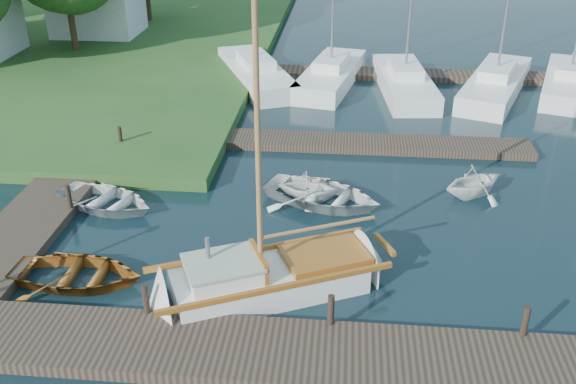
# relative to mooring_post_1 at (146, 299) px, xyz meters

# --- Properties ---
(ground) EXTENTS (160.00, 160.00, 0.00)m
(ground) POSITION_rel_mooring_post_1_xyz_m (3.00, 5.00, -0.70)
(ground) COLOR black
(ground) RESTS_ON ground
(near_dock) EXTENTS (18.00, 2.20, 0.30)m
(near_dock) POSITION_rel_mooring_post_1_xyz_m (3.00, -1.00, -0.55)
(near_dock) COLOR #2D221A
(near_dock) RESTS_ON ground
(left_dock) EXTENTS (2.20, 18.00, 0.30)m
(left_dock) POSITION_rel_mooring_post_1_xyz_m (-5.00, 7.00, -0.55)
(left_dock) COLOR #2D221A
(left_dock) RESTS_ON ground
(far_dock) EXTENTS (14.00, 1.60, 0.30)m
(far_dock) POSITION_rel_mooring_post_1_xyz_m (5.00, 11.50, -0.55)
(far_dock) COLOR #2D221A
(far_dock) RESTS_ON ground
(pontoon) EXTENTS (30.00, 1.60, 0.30)m
(pontoon) POSITION_rel_mooring_post_1_xyz_m (13.00, 21.00, -0.55)
(pontoon) COLOR #2D221A
(pontoon) RESTS_ON ground
(mooring_post_1) EXTENTS (0.16, 0.16, 0.80)m
(mooring_post_1) POSITION_rel_mooring_post_1_xyz_m (0.00, 0.00, 0.00)
(mooring_post_1) COLOR black
(mooring_post_1) RESTS_ON near_dock
(mooring_post_2) EXTENTS (0.16, 0.16, 0.80)m
(mooring_post_2) POSITION_rel_mooring_post_1_xyz_m (4.50, 0.00, 0.00)
(mooring_post_2) COLOR black
(mooring_post_2) RESTS_ON near_dock
(mooring_post_3) EXTENTS (0.16, 0.16, 0.80)m
(mooring_post_3) POSITION_rel_mooring_post_1_xyz_m (9.00, 0.00, 0.00)
(mooring_post_3) COLOR black
(mooring_post_3) RESTS_ON near_dock
(mooring_post_4) EXTENTS (0.16, 0.16, 0.80)m
(mooring_post_4) POSITION_rel_mooring_post_1_xyz_m (-4.00, 5.00, 0.00)
(mooring_post_4) COLOR black
(mooring_post_4) RESTS_ON left_dock
(mooring_post_5) EXTENTS (0.16, 0.16, 0.80)m
(mooring_post_5) POSITION_rel_mooring_post_1_xyz_m (-4.00, 10.00, 0.00)
(mooring_post_5) COLOR black
(mooring_post_5) RESTS_ON left_dock
(sailboat) EXTENTS (7.31, 4.79, 9.83)m
(sailboat) POSITION_rel_mooring_post_1_xyz_m (2.96, 1.63, -0.36)
(sailboat) COLOR white
(sailboat) RESTS_ON ground
(dinghy) EXTENTS (3.68, 2.69, 0.74)m
(dinghy) POSITION_rel_mooring_post_1_xyz_m (-2.39, 1.47, -0.33)
(dinghy) COLOR #875010
(dinghy) RESTS_ON ground
(tender_a) EXTENTS (4.16, 3.57, 0.73)m
(tender_a) POSITION_rel_mooring_post_1_xyz_m (-3.10, 5.66, -0.34)
(tender_a) COLOR white
(tender_a) RESTS_ON ground
(tender_b) EXTENTS (2.25, 1.99, 1.10)m
(tender_b) POSITION_rel_mooring_post_1_xyz_m (3.53, 6.84, -0.15)
(tender_b) COLOR white
(tender_b) RESTS_ON ground
(tender_c) EXTENTS (4.76, 4.10, 0.83)m
(tender_c) POSITION_rel_mooring_post_1_xyz_m (4.00, 6.61, -0.29)
(tender_c) COLOR white
(tender_c) RESTS_ON ground
(tender_d) EXTENTS (3.11, 3.02, 1.25)m
(tender_d) POSITION_rel_mooring_post_1_xyz_m (9.08, 7.67, -0.07)
(tender_d) COLOR white
(tender_d) RESTS_ON ground
(marina_boat_0) EXTENTS (5.22, 8.30, 10.83)m
(marina_boat_0) POSITION_rel_mooring_post_1_xyz_m (-0.04, 19.51, -0.13)
(marina_boat_0) COLOR white
(marina_boat_0) RESTS_ON ground
(marina_boat_1) EXTENTS (3.63, 7.84, 10.57)m
(marina_boat_1) POSITION_rel_mooring_post_1_xyz_m (3.81, 19.51, -0.13)
(marina_boat_1) COLOR white
(marina_boat_1) RESTS_ON ground
(marina_boat_2) EXTENTS (2.98, 7.57, 11.63)m
(marina_boat_2) POSITION_rel_mooring_post_1_xyz_m (7.46, 18.64, -0.12)
(marina_boat_2) COLOR white
(marina_boat_2) RESTS_ON ground
(marina_boat_3) EXTENTS (4.99, 8.51, 12.10)m
(marina_boat_3) POSITION_rel_mooring_post_1_xyz_m (11.88, 18.81, -0.12)
(marina_boat_3) COLOR white
(marina_boat_3) RESTS_ON ground
(marina_boat_4) EXTENTS (4.39, 7.74, 11.68)m
(marina_boat_4) POSITION_rel_mooring_post_1_xyz_m (15.51, 19.39, -0.12)
(marina_boat_4) COLOR white
(marina_boat_4) RESTS_ON ground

